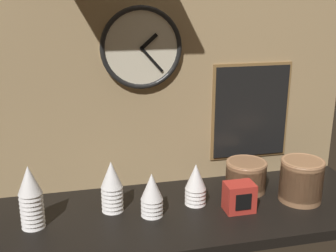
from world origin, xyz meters
TOP-DOWN VIEW (x-y plane):
  - ground_plane at (0.00, 0.00)m, footprint 1.60×0.56m
  - wall_tiled_back at (0.00, 0.27)m, footprint 1.60×0.03m
  - cup_stack_center at (-0.12, -0.03)m, footprint 0.08×0.08m
  - cup_stack_center_left at (-0.27, 0.05)m, footprint 0.08×0.08m
  - cup_stack_far_left at (-0.56, -0.01)m, footprint 0.08×0.08m
  - cup_stack_center_right at (0.06, 0.02)m, footprint 0.08×0.08m
  - bowl_stack_far_right at (0.48, -0.04)m, footprint 0.17×0.17m
  - bowl_stack_right at (0.30, 0.09)m, footprint 0.17×0.17m
  - wall_clock at (-0.11, 0.23)m, footprint 0.33×0.03m
  - menu_board at (0.38, 0.24)m, footprint 0.36×0.01m
  - napkin_dispenser at (0.21, -0.07)m, footprint 0.11×0.09m

SIDE VIEW (x-z plane):
  - ground_plane at x=0.00m, z-range -0.04..0.00m
  - napkin_dispenser at x=0.21m, z-range 0.00..0.11m
  - bowl_stack_right at x=0.30m, z-range 0.00..0.13m
  - cup_stack_center at x=-0.12m, z-range 0.00..0.17m
  - cup_stack_center_right at x=0.06m, z-range 0.00..0.17m
  - bowl_stack_far_right at x=0.48m, z-range 0.00..0.18m
  - cup_stack_center_left at x=-0.27m, z-range 0.00..0.20m
  - cup_stack_far_left at x=-0.56m, z-range 0.00..0.23m
  - menu_board at x=0.38m, z-range 0.09..0.52m
  - wall_tiled_back at x=0.00m, z-range 0.00..1.05m
  - wall_clock at x=-0.11m, z-range 0.43..0.76m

